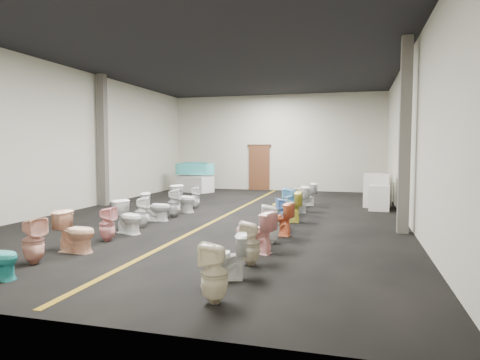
% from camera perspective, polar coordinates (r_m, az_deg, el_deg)
% --- Properties ---
extents(floor, '(16.00, 16.00, 0.00)m').
position_cam_1_polar(floor, '(12.70, -1.81, -4.68)').
color(floor, black).
rests_on(floor, ground).
extents(ceiling, '(16.00, 16.00, 0.00)m').
position_cam_1_polar(ceiling, '(12.81, -1.86, 15.63)').
color(ceiling, black).
rests_on(ceiling, ground).
extents(wall_back, '(10.00, 0.00, 10.00)m').
position_cam_1_polar(wall_back, '(20.34, 4.83, 4.97)').
color(wall_back, '#BCB8A0').
rests_on(wall_back, ground).
extents(wall_front, '(10.00, 0.00, 10.00)m').
position_cam_1_polar(wall_front, '(5.45, -27.60, 6.86)').
color(wall_front, '#BCB8A0').
rests_on(wall_front, ground).
extents(wall_left, '(0.00, 16.00, 16.00)m').
position_cam_1_polar(wall_left, '(14.82, -20.72, 5.04)').
color(wall_left, '#BCB8A0').
rests_on(wall_left, ground).
extents(wall_right, '(0.00, 16.00, 16.00)m').
position_cam_1_polar(wall_right, '(12.07, 21.59, 5.29)').
color(wall_right, '#BCB8A0').
rests_on(wall_right, ground).
extents(aisle_stripe, '(0.12, 15.60, 0.01)m').
position_cam_1_polar(aisle_stripe, '(12.70, -1.81, -4.67)').
color(aisle_stripe, '#816012').
rests_on(aisle_stripe, floor).
extents(back_door, '(1.00, 0.10, 2.10)m').
position_cam_1_polar(back_door, '(20.46, 2.58, 1.62)').
color(back_door, '#562D19').
rests_on(back_door, floor).
extents(door_frame, '(1.15, 0.08, 0.10)m').
position_cam_1_polar(door_frame, '(20.45, 2.59, 4.62)').
color(door_frame, '#331C11').
rests_on(door_frame, back_door).
extents(column_left, '(0.25, 0.25, 4.50)m').
position_cam_1_polar(column_left, '(15.50, -17.79, 5.06)').
color(column_left, '#59544C').
rests_on(column_left, floor).
extents(column_right, '(0.25, 0.25, 4.50)m').
position_cam_1_polar(column_right, '(10.56, 21.13, 5.51)').
color(column_right, '#59544C').
rests_on(column_right, floor).
extents(display_table, '(1.84, 1.40, 0.73)m').
position_cam_1_polar(display_table, '(19.58, -6.04, -0.52)').
color(display_table, silver).
rests_on(display_table, floor).
extents(bathtub, '(1.86, 0.66, 0.55)m').
position_cam_1_polar(bathtub, '(19.53, -6.06, 1.54)').
color(bathtub, '#44C2C4').
rests_on(bathtub, display_table).
extents(appliance_crate_a, '(0.65, 0.65, 0.80)m').
position_cam_1_polar(appliance_crate_a, '(14.28, 18.04, -2.28)').
color(appliance_crate_a, white).
rests_on(appliance_crate_a, floor).
extents(appliance_crate_b, '(0.96, 0.96, 1.11)m').
position_cam_1_polar(appliance_crate_b, '(15.08, 17.91, -1.36)').
color(appliance_crate_b, silver).
rests_on(appliance_crate_b, floor).
extents(appliance_crate_c, '(0.81, 0.81, 0.91)m').
position_cam_1_polar(appliance_crate_c, '(16.35, 17.70, -1.30)').
color(appliance_crate_c, white).
rests_on(appliance_crate_c, floor).
extents(appliance_crate_d, '(0.78, 0.78, 0.96)m').
position_cam_1_polar(appliance_crate_d, '(18.34, 17.44, -0.64)').
color(appliance_crate_d, silver).
rests_on(appliance_crate_d, floor).
extents(toilet_left_1, '(0.45, 0.44, 0.80)m').
position_cam_1_polar(toilet_left_1, '(8.10, -25.85, -7.29)').
color(toilet_left_1, '#E5A28D').
rests_on(toilet_left_1, floor).
extents(toilet_left_2, '(0.79, 0.48, 0.79)m').
position_cam_1_polar(toilet_left_2, '(8.68, -21.03, -6.44)').
color(toilet_left_2, '#FEC19C').
rests_on(toilet_left_2, floor).
extents(toilet_left_3, '(0.36, 0.36, 0.73)m').
position_cam_1_polar(toilet_left_3, '(9.49, -17.30, -5.63)').
color(toilet_left_3, '#F1A3A3').
rests_on(toilet_left_3, floor).
extents(toilet_left_4, '(0.85, 0.67, 0.76)m').
position_cam_1_polar(toilet_left_4, '(10.23, -14.63, -4.79)').
color(toilet_left_4, white).
rests_on(toilet_left_4, floor).
extents(toilet_left_5, '(0.45, 0.44, 0.77)m').
position_cam_1_polar(toilet_left_5, '(10.96, -12.93, -4.17)').
color(toilet_left_5, white).
rests_on(toilet_left_5, floor).
extents(toilet_left_6, '(0.83, 0.57, 0.77)m').
position_cam_1_polar(toilet_left_6, '(11.84, -11.10, -3.51)').
color(toilet_left_6, white).
rests_on(toilet_left_6, floor).
extents(toilet_left_7, '(0.43, 0.43, 0.81)m').
position_cam_1_polar(toilet_left_7, '(12.43, -8.81, -3.03)').
color(toilet_left_7, silver).
rests_on(toilet_left_7, floor).
extents(toilet_left_8, '(0.93, 0.72, 0.83)m').
position_cam_1_polar(toilet_left_8, '(13.36, -7.46, -2.48)').
color(toilet_left_8, white).
rests_on(toilet_left_8, floor).
extents(toilet_left_9, '(0.39, 0.39, 0.72)m').
position_cam_1_polar(toilet_left_9, '(14.15, -6.06, -2.33)').
color(toilet_left_9, white).
rests_on(toilet_left_9, floor).
extents(toilet_right_0, '(0.39, 0.38, 0.78)m').
position_cam_1_polar(toilet_right_0, '(5.51, -3.43, -12.30)').
color(toilet_right_0, beige).
rests_on(toilet_right_0, floor).
extents(toilet_right_1, '(0.75, 0.55, 0.69)m').
position_cam_1_polar(toilet_right_1, '(6.48, -2.13, -10.18)').
color(toilet_right_1, silver).
rests_on(toilet_right_1, floor).
extents(toilet_right_2, '(0.37, 0.37, 0.74)m').
position_cam_1_polar(toilet_right_2, '(7.23, 1.37, -8.44)').
color(toilet_right_2, beige).
rests_on(toilet_right_2, floor).
extents(toilet_right_3, '(0.88, 0.66, 0.79)m').
position_cam_1_polar(toilet_right_3, '(8.09, 1.94, -6.92)').
color(toilet_right_3, '#FBAEA9').
rests_on(toilet_right_3, floor).
extents(toilet_right_4, '(0.44, 0.43, 0.81)m').
position_cam_1_polar(toilet_right_4, '(8.88, 4.12, -5.86)').
color(toilet_right_4, white).
rests_on(toilet_right_4, floor).
extents(toilet_right_5, '(0.79, 0.53, 0.75)m').
position_cam_1_polar(toilet_right_5, '(9.73, 4.91, -5.16)').
color(toilet_right_5, '#F57D47').
rests_on(toilet_right_5, floor).
extents(toilet_right_6, '(0.44, 0.44, 0.75)m').
position_cam_1_polar(toilet_right_6, '(10.59, 5.81, -4.43)').
color(toilet_right_6, '#76ACE6').
rests_on(toilet_right_6, floor).
extents(toilet_right_7, '(0.82, 0.49, 0.82)m').
position_cam_1_polar(toilet_right_7, '(11.51, 6.25, -3.56)').
color(toilet_right_7, yellow).
rests_on(toilet_right_7, floor).
extents(toilet_right_8, '(0.48, 0.47, 0.84)m').
position_cam_1_polar(toilet_right_8, '(12.39, 6.77, -2.97)').
color(toilet_right_8, '#6FB7E3').
rests_on(toilet_right_8, floor).
extents(toilet_right_9, '(0.91, 0.72, 0.82)m').
position_cam_1_polar(toilet_right_9, '(13.14, 7.35, -2.62)').
color(toilet_right_9, white).
rests_on(toilet_right_9, floor).
extents(toilet_right_10, '(0.41, 0.41, 0.70)m').
position_cam_1_polar(toilet_right_10, '(14.12, 8.06, -2.41)').
color(toilet_right_10, beige).
rests_on(toilet_right_10, floor).
extents(toilet_right_11, '(0.86, 0.63, 0.79)m').
position_cam_1_polar(toilet_right_11, '(14.92, 8.65, -1.89)').
color(toilet_right_11, silver).
rests_on(toilet_right_11, floor).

